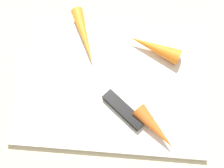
# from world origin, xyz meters

# --- Properties ---
(ground_plane) EXTENTS (1.40, 1.40, 0.00)m
(ground_plane) POSITION_xyz_m (0.00, 0.00, 0.00)
(ground_plane) COLOR #C6B793
(cutting_board) EXTENTS (0.36, 0.26, 0.01)m
(cutting_board) POSITION_xyz_m (0.00, 0.00, 0.01)
(cutting_board) COLOR silver
(cutting_board) RESTS_ON ground_plane
(knife) EXTENTS (0.17, 0.14, 0.01)m
(knife) POSITION_xyz_m (-0.02, 0.04, 0.02)
(knife) COLOR #B7B7BC
(knife) RESTS_ON cutting_board
(carrot_longest) EXTENTS (0.07, 0.13, 0.02)m
(carrot_longest) POSITION_xyz_m (0.06, -0.09, 0.02)
(carrot_longest) COLOR orange
(carrot_longest) RESTS_ON cutting_board
(carrot_medium) EXTENTS (0.11, 0.07, 0.03)m
(carrot_medium) POSITION_xyz_m (-0.08, -0.08, 0.03)
(carrot_medium) COLOR orange
(carrot_medium) RESTS_ON cutting_board
(carrot_shortest) EXTENTS (0.08, 0.09, 0.03)m
(carrot_shortest) POSITION_xyz_m (-0.08, 0.08, 0.03)
(carrot_shortest) COLOR orange
(carrot_shortest) RESTS_ON cutting_board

